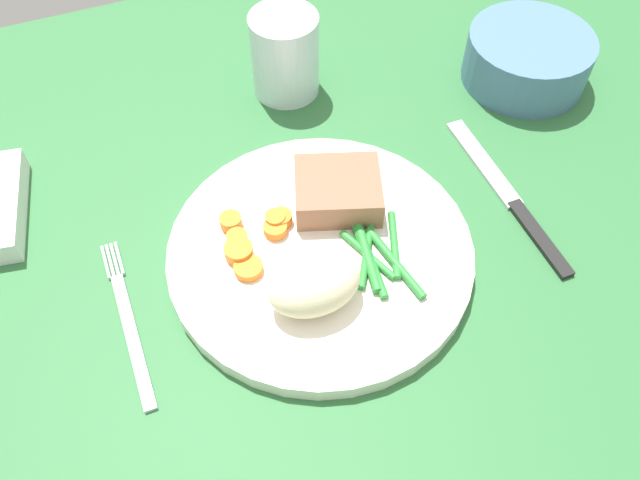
# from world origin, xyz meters

# --- Properties ---
(dining_table) EXTENTS (1.20, 0.90, 0.02)m
(dining_table) POSITION_xyz_m (0.00, 0.00, 0.01)
(dining_table) COLOR #2D6B38
(dining_table) RESTS_ON ground
(dinner_plate) EXTENTS (0.27, 0.27, 0.02)m
(dinner_plate) POSITION_xyz_m (-0.03, 0.00, 0.03)
(dinner_plate) COLOR white
(dinner_plate) RESTS_ON dining_table
(meat_portion) EXTENTS (0.09, 0.09, 0.03)m
(meat_portion) POSITION_xyz_m (0.00, 0.04, 0.05)
(meat_portion) COLOR #936047
(meat_portion) RESTS_ON dinner_plate
(mashed_potatoes) EXTENTS (0.08, 0.05, 0.04)m
(mashed_potatoes) POSITION_xyz_m (-0.06, -0.05, 0.06)
(mashed_potatoes) COLOR beige
(mashed_potatoes) RESTS_ON dinner_plate
(carrot_slices) EXTENTS (0.07, 0.07, 0.01)m
(carrot_slices) POSITION_xyz_m (-0.08, 0.03, 0.04)
(carrot_slices) COLOR orange
(carrot_slices) RESTS_ON dinner_plate
(green_beans) EXTENTS (0.07, 0.11, 0.01)m
(green_beans) POSITION_xyz_m (0.01, -0.02, 0.04)
(green_beans) COLOR #2D8C38
(green_beans) RESTS_ON dinner_plate
(fork) EXTENTS (0.01, 0.17, 0.00)m
(fork) POSITION_xyz_m (-0.20, -0.00, 0.02)
(fork) COLOR silver
(fork) RESTS_ON dining_table
(knife) EXTENTS (0.02, 0.20, 0.01)m
(knife) POSITION_xyz_m (0.16, -0.00, 0.02)
(knife) COLOR black
(knife) RESTS_ON dining_table
(water_glass) EXTENTS (0.07, 0.07, 0.09)m
(water_glass) POSITION_xyz_m (0.02, 0.22, 0.06)
(water_glass) COLOR silver
(water_glass) RESTS_ON dining_table
(salad_bowl) EXTENTS (0.13, 0.13, 0.05)m
(salad_bowl) POSITION_xyz_m (0.26, 0.14, 0.05)
(salad_bowl) COLOR #4C7299
(salad_bowl) RESTS_ON dining_table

